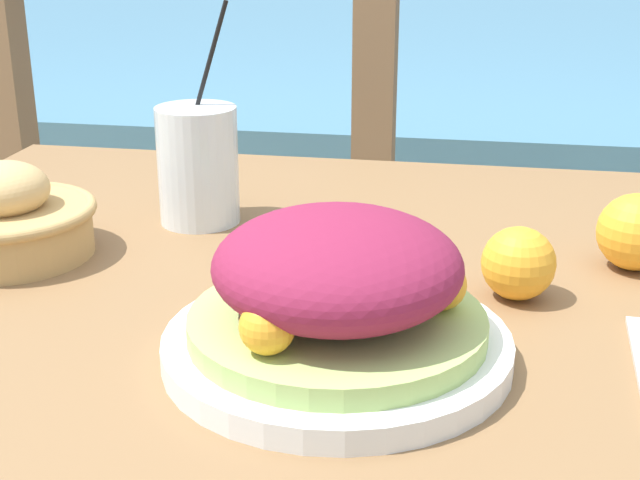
% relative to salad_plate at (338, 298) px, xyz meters
% --- Properties ---
extents(patio_table, '(0.96, 0.87, 0.74)m').
position_rel_salad_plate_xyz_m(patio_table, '(-0.08, 0.15, -0.16)').
color(patio_table, olive).
rests_on(patio_table, ground_plane).
extents(railing_fence, '(2.80, 0.08, 1.12)m').
position_rel_salad_plate_xyz_m(railing_fence, '(-0.08, 0.89, -0.02)').
color(railing_fence, brown).
rests_on(railing_fence, ground_plane).
extents(sea_backdrop, '(12.00, 4.00, 0.57)m').
position_rel_salad_plate_xyz_m(sea_backdrop, '(-0.08, 3.39, -0.50)').
color(sea_backdrop, teal).
rests_on(sea_backdrop, ground_plane).
extents(salad_plate, '(0.27, 0.27, 0.12)m').
position_rel_salad_plate_xyz_m(salad_plate, '(0.00, 0.00, 0.00)').
color(salad_plate, white).
rests_on(salad_plate, patio_table).
extents(drink_glass, '(0.09, 0.09, 0.24)m').
position_rel_salad_plate_xyz_m(drink_glass, '(-0.20, 0.30, 0.01)').
color(drink_glass, silver).
rests_on(drink_glass, patio_table).
extents(bread_basket, '(0.18, 0.18, 0.10)m').
position_rel_salad_plate_xyz_m(bread_basket, '(-0.36, 0.16, -0.01)').
color(bread_basket, tan).
rests_on(bread_basket, patio_table).
extents(orange_near_basket, '(0.07, 0.07, 0.07)m').
position_rel_salad_plate_xyz_m(orange_near_basket, '(0.14, 0.14, -0.02)').
color(orange_near_basket, '#F9A328').
rests_on(orange_near_basket, patio_table).
extents(orange_near_glass, '(0.08, 0.08, 0.08)m').
position_rel_salad_plate_xyz_m(orange_near_glass, '(0.25, 0.23, -0.01)').
color(orange_near_glass, '#F9A328').
rests_on(orange_near_glass, patio_table).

